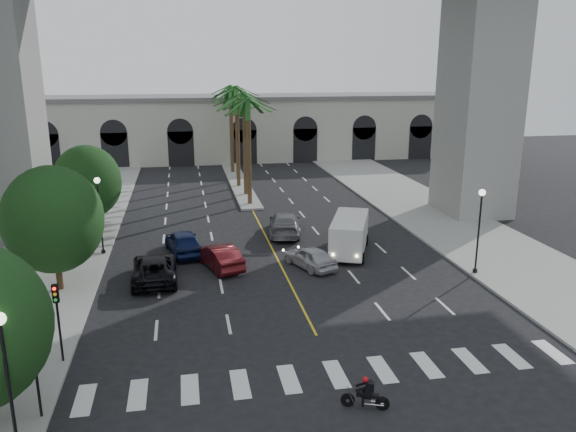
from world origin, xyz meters
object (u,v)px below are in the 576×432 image
(lamp_post_left_near, at_px, (8,377))
(car_d, at_px, (285,224))
(lamp_post_right, at_px, (479,224))
(car_b, at_px, (220,256))
(motorcycle_rider, at_px, (367,394))
(traffic_signal_near, at_px, (34,357))
(cargo_van, at_px, (349,234))
(lamp_post_left_far, at_px, (100,209))
(car_e, at_px, (183,242))
(car_c, at_px, (154,268))
(car_a, at_px, (310,257))
(traffic_signal_far, at_px, (57,310))

(lamp_post_left_near, bearing_deg, car_d, 61.30)
(lamp_post_right, distance_m, car_b, 15.99)
(motorcycle_rider, xyz_separation_m, car_b, (-4.32, 16.13, 0.17))
(traffic_signal_near, bearing_deg, cargo_van, 44.23)
(lamp_post_left_far, bearing_deg, car_e, -7.17)
(motorcycle_rider, bearing_deg, car_d, 108.31)
(motorcycle_rider, bearing_deg, cargo_van, 96.32)
(car_c, distance_m, cargo_van, 13.09)
(motorcycle_rider, height_order, car_e, car_e)
(lamp_post_left_near, distance_m, car_a, 20.95)
(traffic_signal_far, relative_size, car_e, 0.75)
(lamp_post_right, bearing_deg, lamp_post_left_near, -150.31)
(lamp_post_right, xyz_separation_m, car_b, (-15.26, 4.11, -2.46))
(lamp_post_left_far, height_order, car_c, lamp_post_left_far)
(lamp_post_left_far, bearing_deg, car_d, 11.22)
(lamp_post_left_near, distance_m, car_e, 21.15)
(car_a, bearing_deg, cargo_van, -167.71)
(motorcycle_rider, distance_m, car_d, 22.60)
(cargo_van, bearing_deg, car_a, -122.78)
(traffic_signal_near, height_order, car_b, traffic_signal_near)
(car_a, bearing_deg, motorcycle_rider, 62.20)
(car_a, height_order, cargo_van, cargo_van)
(lamp_post_right, height_order, car_d, lamp_post_right)
(traffic_signal_near, height_order, cargo_van, traffic_signal_near)
(lamp_post_left_far, xyz_separation_m, traffic_signal_far, (0.10, -14.50, -0.71))
(lamp_post_left_far, height_order, car_e, lamp_post_left_far)
(lamp_post_left_near, xyz_separation_m, lamp_post_right, (22.80, 13.00, 0.00))
(lamp_post_left_far, bearing_deg, cargo_van, -9.12)
(traffic_signal_far, xyz_separation_m, cargo_van, (16.30, 11.87, -1.14))
(lamp_post_left_near, relative_size, traffic_signal_far, 1.47)
(lamp_post_left_near, xyz_separation_m, car_b, (7.54, 17.11, -2.46))
(lamp_post_left_near, bearing_deg, car_c, 77.06)
(car_b, distance_m, car_c, 4.20)
(car_b, bearing_deg, cargo_van, 170.05)
(lamp_post_left_near, height_order, lamp_post_left_far, same)
(car_e, height_order, cargo_van, cargo_van)
(motorcycle_rider, xyz_separation_m, cargo_van, (4.54, 17.39, 0.78))
(car_b, bearing_deg, car_a, 151.78)
(traffic_signal_near, xyz_separation_m, traffic_signal_far, (0.00, 4.00, 0.00))
(lamp_post_left_far, xyz_separation_m, car_b, (7.54, -3.89, -2.46))
(lamp_post_left_near, bearing_deg, motorcycle_rider, 4.73)
(lamp_post_right, relative_size, traffic_signal_far, 1.47)
(motorcycle_rider, xyz_separation_m, car_d, (1.04, 22.58, 0.24))
(lamp_post_left_near, height_order, car_e, lamp_post_left_near)
(lamp_post_left_far, relative_size, traffic_signal_near, 1.47)
(car_c, bearing_deg, car_a, -178.75)
(traffic_signal_near, height_order, car_c, traffic_signal_near)
(traffic_signal_far, height_order, car_b, traffic_signal_far)
(car_e, bearing_deg, lamp_post_left_near, 65.20)
(car_e, bearing_deg, lamp_post_right, 147.12)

